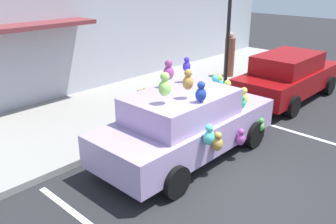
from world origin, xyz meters
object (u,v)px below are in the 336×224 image
(teddy_bear_on_sidewalk, at_px, (142,103))
(pedestrian_near_shopfront, at_px, (229,56))
(plush_covered_car, at_px, (187,123))
(street_lamp_post, at_px, (229,16))
(parked_sedan_behind, at_px, (288,76))

(teddy_bear_on_sidewalk, height_order, pedestrian_near_shopfront, pedestrian_near_shopfront)
(plush_covered_car, bearing_deg, street_lamp_post, 23.86)
(street_lamp_post, bearing_deg, teddy_bear_on_sidewalk, 174.12)
(street_lamp_post, bearing_deg, parked_sedan_behind, -60.39)
(plush_covered_car, distance_m, street_lamp_post, 5.00)
(parked_sedan_behind, bearing_deg, teddy_bear_on_sidewalk, 154.85)
(teddy_bear_on_sidewalk, height_order, street_lamp_post, street_lamp_post)
(plush_covered_car, height_order, pedestrian_near_shopfront, plush_covered_car)
(parked_sedan_behind, relative_size, pedestrian_near_shopfront, 2.71)
(pedestrian_near_shopfront, bearing_deg, parked_sedan_behind, -103.73)
(teddy_bear_on_sidewalk, xyz_separation_m, street_lamp_post, (3.52, -0.36, 2.11))
(plush_covered_car, bearing_deg, pedestrian_near_shopfront, 25.76)
(plush_covered_car, relative_size, parked_sedan_behind, 0.99)
(teddy_bear_on_sidewalk, bearing_deg, pedestrian_near_shopfront, 6.75)
(parked_sedan_behind, relative_size, street_lamp_post, 1.12)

